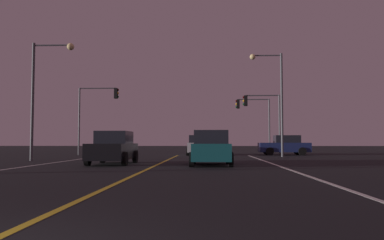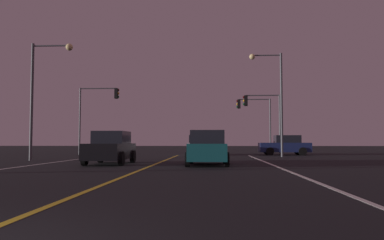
{
  "view_description": "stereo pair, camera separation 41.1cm",
  "coord_description": "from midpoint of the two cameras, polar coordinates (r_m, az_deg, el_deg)",
  "views": [
    {
      "loc": [
        2.54,
        -3.66,
        1.16
      ],
      "look_at": [
        1.21,
        28.68,
        2.96
      ],
      "focal_mm": 36.38,
      "sensor_mm": 36.0,
      "label": 1
    },
    {
      "loc": [
        2.95,
        -3.66,
        1.16
      ],
      "look_at": [
        1.21,
        28.68,
        2.96
      ],
      "focal_mm": 36.38,
      "sensor_mm": 36.0,
      "label": 2
    }
  ],
  "objects": [
    {
      "name": "car_oncoming",
      "position": [
        20.57,
        -11.28,
        -4.06
      ],
      "size": [
        2.02,
        4.3,
        1.7
      ],
      "rotation": [
        0.0,
        0.0,
        -1.57
      ],
      "color": "black",
      "rests_on": "ground"
    },
    {
      "name": "traffic_light_near_left",
      "position": [
        34.72,
        -13.25,
        2.15
      ],
      "size": [
        3.53,
        0.36,
        5.84
      ],
      "color": "#4C4C51",
      "rests_on": "ground"
    },
    {
      "name": "car_crossing_side",
      "position": [
        34.5,
        13.82,
        -3.65
      ],
      "size": [
        4.3,
        2.02,
        1.7
      ],
      "rotation": [
        0.0,
        0.0,
        3.14
      ],
      "color": "black",
      "rests_on": "ground"
    },
    {
      "name": "street_lamp_right_far",
      "position": [
        30.26,
        12.27,
        4.27
      ],
      "size": [
        2.49,
        0.44,
        7.9
      ],
      "rotation": [
        0.0,
        0.0,
        3.14
      ],
      "color": "#4C4C51",
      "rests_on": "ground"
    },
    {
      "name": "street_lamp_left_mid",
      "position": [
        25.58,
        -20.66,
        4.93
      ],
      "size": [
        2.6,
        0.44,
        7.22
      ],
      "color": "#4C4C51",
      "rests_on": "ground"
    },
    {
      "name": "car_ahead_far",
      "position": [
        33.58,
        1.39,
        -3.75
      ],
      "size": [
        2.02,
        4.3,
        1.7
      ],
      "rotation": [
        0.0,
        0.0,
        1.57
      ],
      "color": "black",
      "rests_on": "ground"
    },
    {
      "name": "lane_edge_right",
      "position": [
        15.54,
        14.95,
        -7.34
      ],
      "size": [
        0.16,
        35.02,
        0.01
      ],
      "primitive_type": "cube",
      "color": "silver",
      "rests_on": "ground"
    },
    {
      "name": "car_lead_same_lane",
      "position": [
        19.21,
        2.91,
        -4.18
      ],
      "size": [
        2.02,
        4.3,
        1.7
      ],
      "rotation": [
        0.0,
        0.0,
        1.57
      ],
      "color": "black",
      "rests_on": "ground"
    },
    {
      "name": "traffic_light_far_right",
      "position": [
        39.02,
        9.35,
        1.08
      ],
      "size": [
        3.39,
        0.36,
        5.4
      ],
      "rotation": [
        0.0,
        0.0,
        3.14
      ],
      "color": "#4C4C51",
      "rests_on": "ground"
    },
    {
      "name": "traffic_light_near_right",
      "position": [
        33.57,
        10.52,
        1.45
      ],
      "size": [
        3.18,
        0.36,
        5.14
      ],
      "rotation": [
        0.0,
        0.0,
        3.14
      ],
      "color": "#4C4C51",
      "rests_on": "ground"
    },
    {
      "name": "lane_center_divider",
      "position": [
        15.46,
        -7.23,
        -7.45
      ],
      "size": [
        0.16,
        35.02,
        0.01
      ],
      "primitive_type": "cube",
      "color": "gold",
      "rests_on": "ground"
    }
  ]
}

